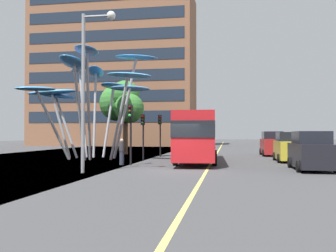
% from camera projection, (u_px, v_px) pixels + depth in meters
% --- Properties ---
extents(ground, '(120.00, 240.00, 0.10)m').
position_uv_depth(ground, '(162.00, 171.00, 19.75)').
color(ground, '#424244').
extents(red_bus, '(3.05, 11.63, 3.51)m').
position_uv_depth(red_bus, '(197.00, 134.00, 25.68)').
color(red_bus, red).
rests_on(red_bus, ground).
extents(leaf_sculpture, '(11.10, 11.18, 8.34)m').
position_uv_depth(leaf_sculpture, '(90.00, 82.00, 28.83)').
color(leaf_sculpture, '#9EA0A5').
rests_on(leaf_sculpture, ground).
extents(traffic_light_kerb_near, '(0.28, 0.42, 3.75)m').
position_uv_depth(traffic_light_kerb_near, '(130.00, 122.00, 22.76)').
color(traffic_light_kerb_near, black).
rests_on(traffic_light_kerb_near, ground).
extents(traffic_light_kerb_far, '(0.28, 0.42, 3.42)m').
position_uv_depth(traffic_light_kerb_far, '(143.00, 127.00, 27.87)').
color(traffic_light_kerb_far, black).
rests_on(traffic_light_kerb_far, ground).
extents(traffic_light_island_mid, '(0.28, 0.42, 3.57)m').
position_uv_depth(traffic_light_island_mid, '(160.00, 126.00, 31.33)').
color(traffic_light_island_mid, black).
rests_on(traffic_light_island_mid, ground).
extents(car_parked_near, '(1.99, 4.31, 2.09)m').
position_uv_depth(car_parked_near, '(311.00, 152.00, 19.72)').
color(car_parked_near, black).
rests_on(car_parked_near, ground).
extents(car_parked_mid, '(1.92, 3.94, 2.08)m').
position_uv_depth(car_parked_mid, '(289.00, 148.00, 25.73)').
color(car_parked_mid, gold).
rests_on(car_parked_mid, ground).
extents(car_parked_far, '(2.00, 4.54, 2.18)m').
position_uv_depth(car_parked_far, '(272.00, 144.00, 33.08)').
color(car_parked_far, maroon).
rests_on(car_parked_far, ground).
extents(street_lamp, '(1.76, 0.44, 8.06)m').
position_uv_depth(street_lamp, '(90.00, 71.00, 18.39)').
color(street_lamp, gray).
rests_on(street_lamp, ground).
extents(tree_pavement_near, '(4.91, 4.99, 7.17)m').
position_uv_depth(tree_pavement_near, '(123.00, 103.00, 36.24)').
color(tree_pavement_near, brown).
rests_on(tree_pavement_near, ground).
extents(pedestrian, '(0.34, 0.34, 1.65)m').
position_uv_depth(pedestrian, '(122.00, 152.00, 23.11)').
color(pedestrian, '#2D3342').
rests_on(pedestrian, ground).
extents(backdrop_building, '(27.36, 11.77, 25.91)m').
position_uv_depth(backdrop_building, '(115.00, 71.00, 64.15)').
color(backdrop_building, brown).
rests_on(backdrop_building, ground).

